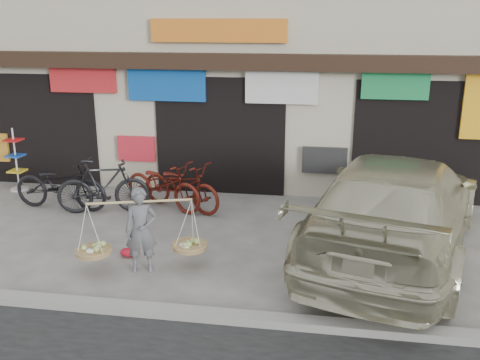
% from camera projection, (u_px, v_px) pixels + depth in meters
% --- Properties ---
extents(ground, '(70.00, 70.00, 0.00)m').
position_uv_depth(ground, '(183.00, 254.00, 9.37)').
color(ground, gray).
rests_on(ground, ground).
extents(kerb, '(70.00, 0.25, 0.12)m').
position_uv_depth(kerb, '(145.00, 310.00, 7.47)').
color(kerb, gray).
rests_on(kerb, ground).
extents(shophouse_block, '(14.00, 6.32, 7.00)m').
position_uv_depth(shophouse_block, '(240.00, 38.00, 14.43)').
color(shophouse_block, beige).
rests_on(shophouse_block, ground).
extents(street_vendor, '(2.03, 1.00, 1.42)m').
position_uv_depth(street_vendor, '(141.00, 234.00, 8.57)').
color(street_vendor, slate).
rests_on(street_vendor, ground).
extents(bike_0, '(2.15, 0.87, 1.11)m').
position_uv_depth(bike_0, '(61.00, 184.00, 11.42)').
color(bike_0, black).
rests_on(bike_0, ground).
extents(bike_1, '(2.01, 1.01, 1.16)m').
position_uv_depth(bike_1, '(103.00, 186.00, 11.19)').
color(bike_1, black).
rests_on(bike_1, ground).
extents(bike_2, '(2.14, 1.49, 1.07)m').
position_uv_depth(bike_2, '(163.00, 184.00, 11.47)').
color(bike_2, '#5E1910').
rests_on(bike_2, ground).
extents(bike_3, '(2.14, 1.49, 1.07)m').
position_uv_depth(bike_3, '(181.00, 185.00, 11.42)').
color(bike_3, '#5E1910').
rests_on(bike_3, ground).
extents(suv, '(4.01, 6.46, 1.75)m').
position_uv_depth(suv, '(396.00, 206.00, 9.17)').
color(suv, beige).
rests_on(suv, ground).
extents(display_rack, '(0.41, 0.41, 1.51)m').
position_uv_depth(display_rack, '(17.00, 165.00, 12.68)').
color(display_rack, silver).
rests_on(display_rack, ground).
extents(red_bag, '(0.31, 0.25, 0.14)m').
position_uv_depth(red_bag, '(129.00, 252.00, 9.27)').
color(red_bag, red).
rests_on(red_bag, ground).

